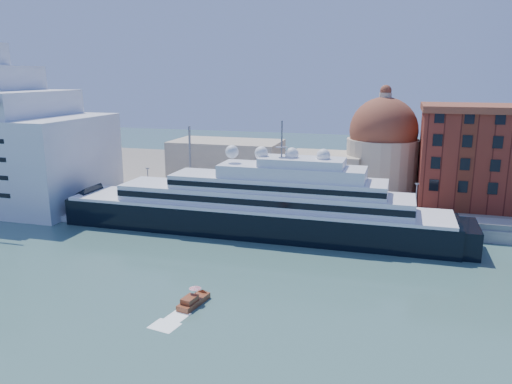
% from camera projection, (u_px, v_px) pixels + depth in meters
% --- Properties ---
extents(ground, '(400.00, 400.00, 0.00)m').
position_uv_depth(ground, '(224.00, 275.00, 81.44)').
color(ground, '#365E59').
rests_on(ground, ground).
extents(quay, '(180.00, 10.00, 2.50)m').
position_uv_depth(quay, '(275.00, 213.00, 112.92)').
color(quay, gray).
rests_on(quay, ground).
extents(land, '(260.00, 72.00, 2.00)m').
position_uv_depth(land, '(308.00, 179.00, 151.29)').
color(land, slate).
rests_on(land, ground).
extents(quay_fence, '(180.00, 0.10, 1.20)m').
position_uv_depth(quay_fence, '(270.00, 211.00, 108.29)').
color(quay_fence, slate).
rests_on(quay_fence, quay).
extents(superyacht, '(90.77, 12.58, 27.13)m').
position_uv_depth(superyacht, '(240.00, 210.00, 103.13)').
color(superyacht, black).
rests_on(superyacht, ground).
extents(service_barge, '(10.92, 4.43, 2.40)m').
position_uv_depth(service_barge, '(75.00, 217.00, 111.80)').
color(service_barge, white).
rests_on(service_barge, ground).
extents(water_taxi, '(2.99, 6.18, 2.82)m').
position_uv_depth(water_taxi, '(193.00, 301.00, 70.79)').
color(water_taxi, maroon).
rests_on(water_taxi, ground).
extents(church, '(66.00, 18.00, 25.50)m').
position_uv_depth(church, '(321.00, 156.00, 131.12)').
color(church, beige).
rests_on(church, land).
extents(lamp_posts, '(120.80, 2.40, 18.00)m').
position_uv_depth(lamp_posts, '(219.00, 175.00, 112.75)').
color(lamp_posts, slate).
rests_on(lamp_posts, quay).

